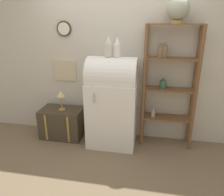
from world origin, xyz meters
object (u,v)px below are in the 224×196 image
at_px(desk_lamp, 61,96).
at_px(suitcase_trunk, 62,123).
at_px(vase_center, 117,48).
at_px(globe, 178,9).
at_px(vase_left, 109,47).
at_px(refrigerator, 112,101).

bearing_deg(desk_lamp, suitcase_trunk, 144.34).
relative_size(vase_center, desk_lamp, 0.84).
distance_m(globe, vase_center, 0.95).
bearing_deg(vase_left, globe, 7.34).
relative_size(refrigerator, vase_center, 5.10).
relative_size(globe, vase_center, 1.22).
xyz_separation_m(refrigerator, desk_lamp, (-0.86, 0.03, 0.03)).
xyz_separation_m(vase_center, desk_lamp, (-0.93, 0.02, -0.79)).
relative_size(refrigerator, vase_left, 4.80).
bearing_deg(suitcase_trunk, globe, 2.35).
bearing_deg(vase_center, suitcase_trunk, 177.59).
xyz_separation_m(suitcase_trunk, vase_center, (0.95, -0.04, 1.29)).
bearing_deg(vase_left, refrigerator, 6.42).
bearing_deg(refrigerator, desk_lamp, 178.31).
bearing_deg(vase_center, refrigerator, -179.38).
distance_m(suitcase_trunk, vase_left, 1.54).
bearing_deg(vase_left, suitcase_trunk, 176.78).
bearing_deg(desk_lamp, vase_left, -2.21).
xyz_separation_m(suitcase_trunk, vase_left, (0.83, -0.05, 1.30)).
xyz_separation_m(vase_left, desk_lamp, (-0.81, 0.03, -0.80)).
bearing_deg(desk_lamp, refrigerator, -1.69).
bearing_deg(vase_center, desk_lamp, 178.49).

